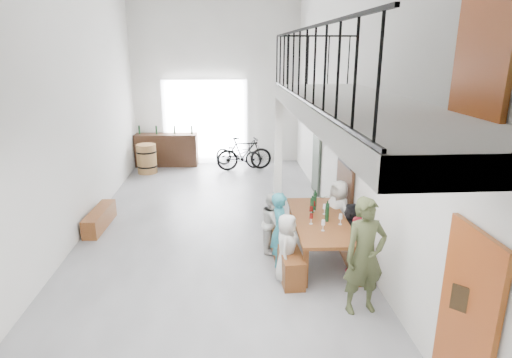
{
  "coord_description": "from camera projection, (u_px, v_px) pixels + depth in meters",
  "views": [
    {
      "loc": [
        0.32,
        -8.47,
        3.74
      ],
      "look_at": [
        0.87,
        -0.5,
        1.32
      ],
      "focal_mm": 30.0,
      "sensor_mm": 36.0,
      "label": 1
    }
  ],
  "objects": [
    {
      "name": "floor",
      "position": [
        214.0,
        232.0,
        9.15
      ],
      "size": [
        12.0,
        12.0,
        0.0
      ],
      "primitive_type": "plane",
      "color": "slate",
      "rests_on": "ground"
    },
    {
      "name": "room_walls",
      "position": [
        209.0,
        60.0,
        8.12
      ],
      "size": [
        12.0,
        12.0,
        12.0
      ],
      "color": "white",
      "rests_on": "ground"
    },
    {
      "name": "gateway_portal",
      "position": [
        205.0,
        122.0,
        14.39
      ],
      "size": [
        2.8,
        0.08,
        2.8
      ],
      "primitive_type": "cube",
      "color": "white",
      "rests_on": "ground"
    },
    {
      "name": "right_wall_decor",
      "position": [
        373.0,
        176.0,
        7.04
      ],
      "size": [
        0.07,
        8.28,
        5.07
      ],
      "color": "#8D3911",
      "rests_on": "ground"
    },
    {
      "name": "balcony",
      "position": [
        357.0,
        114.0,
        5.43
      ],
      "size": [
        1.52,
        5.62,
        4.0
      ],
      "color": "silver",
      "rests_on": "ground"
    },
    {
      "name": "tasting_table",
      "position": [
        320.0,
        223.0,
        7.8
      ],
      "size": [
        1.03,
        2.37,
        0.79
      ],
      "rotation": [
        0.0,
        0.0,
        -0.03
      ],
      "color": "brown",
      "rests_on": "ground"
    },
    {
      "name": "bench_inner",
      "position": [
        284.0,
        249.0,
        7.8
      ],
      "size": [
        0.42,
        2.16,
        0.49
      ],
      "primitive_type": "cube",
      "rotation": [
        0.0,
        0.0,
        0.03
      ],
      "color": "brown",
      "rests_on": "ground"
    },
    {
      "name": "bench_wall",
      "position": [
        350.0,
        246.0,
        7.95
      ],
      "size": [
        0.37,
        2.09,
        0.48
      ],
      "primitive_type": "cube",
      "rotation": [
        0.0,
        0.0,
        -0.05
      ],
      "color": "brown",
      "rests_on": "ground"
    },
    {
      "name": "tableware",
      "position": [
        320.0,
        209.0,
        7.87
      ],
      "size": [
        0.58,
        1.25,
        0.35
      ],
      "color": "black",
      "rests_on": "tasting_table"
    },
    {
      "name": "side_bench",
      "position": [
        100.0,
        219.0,
        9.35
      ],
      "size": [
        0.38,
        1.44,
        0.4
      ],
      "primitive_type": "cube",
      "rotation": [
        0.0,
        0.0,
        -0.05
      ],
      "color": "brown",
      "rests_on": "ground"
    },
    {
      "name": "oak_barrel",
      "position": [
        147.0,
        159.0,
        13.42
      ],
      "size": [
        0.62,
        0.62,
        0.92
      ],
      "color": "olive",
      "rests_on": "ground"
    },
    {
      "name": "serving_counter",
      "position": [
        167.0,
        150.0,
        14.27
      ],
      "size": [
        2.06,
        0.65,
        1.07
      ],
      "primitive_type": "cube",
      "rotation": [
        0.0,
        0.0,
        -0.04
      ],
      "color": "#392314",
      "rests_on": "ground"
    },
    {
      "name": "counter_bottles",
      "position": [
        166.0,
        130.0,
        14.08
      ],
      "size": [
        1.79,
        0.18,
        0.28
      ],
      "color": "black",
      "rests_on": "serving_counter"
    },
    {
      "name": "guest_left_a",
      "position": [
        287.0,
        248.0,
        7.11
      ],
      "size": [
        0.54,
        0.66,
        1.17
      ],
      "primitive_type": "imported",
      "rotation": [
        0.0,
        0.0,
        1.23
      ],
      "color": "silver",
      "rests_on": "ground"
    },
    {
      "name": "guest_left_b",
      "position": [
        280.0,
        230.0,
        7.59
      ],
      "size": [
        0.42,
        0.55,
        1.36
      ],
      "primitive_type": "imported",
      "rotation": [
        0.0,
        0.0,
        1.36
      ],
      "color": "teal",
      "rests_on": "ground"
    },
    {
      "name": "guest_left_c",
      "position": [
        273.0,
        223.0,
        8.15
      ],
      "size": [
        0.55,
        0.64,
        1.16
      ],
      "primitive_type": "imported",
      "rotation": [
        0.0,
        0.0,
        1.37
      ],
      "color": "silver",
      "rests_on": "ground"
    },
    {
      "name": "guest_left_d",
      "position": [
        277.0,
        216.0,
        8.62
      ],
      "size": [
        0.59,
        0.76,
        1.04
      ],
      "primitive_type": "imported",
      "rotation": [
        0.0,
        0.0,
        1.91
      ],
      "color": "teal",
      "rests_on": "ground"
    },
    {
      "name": "guest_right_a",
      "position": [
        356.0,
        245.0,
        7.31
      ],
      "size": [
        0.42,
        0.67,
        1.07
      ],
      "primitive_type": "imported",
      "rotation": [
        0.0,
        0.0,
        -1.3
      ],
      "color": "#A51C29",
      "rests_on": "ground"
    },
    {
      "name": "guest_right_b",
      "position": [
        351.0,
        230.0,
        7.97
      ],
      "size": [
        0.55,
        1.02,
        1.05
      ],
      "primitive_type": "imported",
      "rotation": [
        0.0,
        0.0,
        -1.84
      ],
      "color": "black",
      "rests_on": "ground"
    },
    {
      "name": "guest_right_c",
      "position": [
        338.0,
        212.0,
        8.47
      ],
      "size": [
        0.62,
        0.75,
        1.31
      ],
      "primitive_type": "imported",
      "rotation": [
        0.0,
        0.0,
        -1.21
      ],
      "color": "silver",
      "rests_on": "ground"
    },
    {
      "name": "host_standing",
      "position": [
        365.0,
        256.0,
        6.16
      ],
      "size": [
        0.71,
        0.53,
        1.77
      ],
      "primitive_type": "imported",
      "rotation": [
        0.0,
        0.0,
        0.18
      ],
      "color": "#414929",
      "rests_on": "ground"
    },
    {
      "name": "potted_plant",
      "position": [
        318.0,
        204.0,
        10.16
      ],
      "size": [
        0.49,
        0.46,
        0.46
      ],
      "primitive_type": "imported",
      "rotation": [
        0.0,
        0.0,
        0.28
      ],
      "color": "#194B15",
      "rests_on": "ground"
    },
    {
      "name": "bicycle_near",
      "position": [
        238.0,
        154.0,
        14.2
      ],
      "size": [
        1.74,
        1.27,
        0.87
      ],
      "primitive_type": "imported",
      "rotation": [
        0.0,
        0.0,
        1.1
      ],
      "color": "black",
      "rests_on": "ground"
    },
    {
      "name": "bicycle_far",
      "position": [
        244.0,
        154.0,
        13.74
      ],
      "size": [
        1.85,
        0.76,
        1.08
      ],
      "primitive_type": "imported",
      "rotation": [
        0.0,
        0.0,
        1.72
      ],
      "color": "black",
      "rests_on": "ground"
    }
  ]
}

